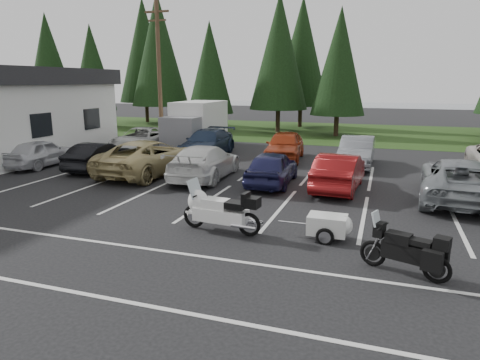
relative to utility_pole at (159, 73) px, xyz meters
name	(u,v)px	position (x,y,z in m)	size (l,w,h in m)	color
ground	(257,216)	(10.00, -12.00, -4.70)	(120.00, 120.00, 0.00)	black
grass_strip	(339,133)	(10.00, 12.00, -4.69)	(80.00, 16.00, 0.01)	#1F3611
lake_water	(389,110)	(14.00, 43.00, -4.70)	(70.00, 50.00, 0.02)	slate
utility_pole	(159,73)	(0.00, 0.00, 0.00)	(1.60, 0.26, 9.00)	#473321
box_truck	(193,125)	(2.00, 0.50, -3.25)	(2.40, 5.60, 2.90)	silver
stall_markings	(273,200)	(10.00, -10.00, -4.69)	(32.00, 16.00, 0.01)	silver
conifer_0	(48,60)	(-18.00, 10.50, 1.53)	(4.58, 4.58, 10.66)	#332316
conifer_1	(92,68)	(-12.00, 9.20, 0.69)	(3.96, 3.96, 9.22)	#332316
conifer_2	(159,49)	(-6.00, 10.80, 2.25)	(5.10, 5.10, 11.89)	#332316
conifer_3	(210,68)	(-0.50, 9.40, 0.57)	(3.87, 3.87, 9.02)	#332316
conifer_4	(279,52)	(5.00, 10.90, 1.83)	(4.80, 4.80, 11.17)	#332316
conifer_5	(339,62)	(10.00, 9.60, 0.93)	(4.14, 4.14, 9.63)	#332316
conifer_back_a	(144,51)	(-10.00, 15.00, 2.49)	(5.28, 5.28, 12.30)	#332316
conifer_back_b	(302,52)	(6.00, 15.50, 2.07)	(4.97, 4.97, 11.58)	#332316
car_near_0	(41,153)	(-2.60, -7.62, -4.01)	(1.62, 4.03, 1.37)	silver
car_near_1	(98,156)	(0.64, -7.40, -4.04)	(1.40, 4.02, 1.32)	black
car_near_2	(148,157)	(3.44, -7.51, -3.91)	(2.63, 5.70, 1.58)	tan
car_near_3	(205,162)	(6.25, -7.50, -3.96)	(2.07, 5.08, 1.47)	silver
car_near_4	(272,168)	(9.33, -7.63, -3.99)	(1.67, 4.14, 1.41)	#1B1C44
car_near_5	(339,172)	(12.05, -7.62, -3.98)	(1.53, 4.38, 1.44)	maroon
car_near_6	(459,180)	(16.27, -7.92, -3.94)	(2.52, 5.47, 1.52)	gray
car_far_0	(142,140)	(-0.33, -1.91, -3.97)	(2.40, 5.21, 1.45)	silver
car_far_1	(207,143)	(4.09, -2.18, -3.95)	(2.10, 5.18, 1.50)	#162339
car_far_2	(285,146)	(8.54, -1.92, -3.92)	(1.84, 4.58, 1.56)	#983113
car_far_3	(357,152)	(12.37, -2.48, -3.96)	(1.57, 4.50, 1.48)	slate
touring_motorcycle	(221,207)	(9.41, -13.69, -3.95)	(2.68, 0.83, 1.49)	white
cargo_trailer	(327,227)	(12.35, -13.33, -4.35)	(1.49, 0.84, 0.69)	silver
adventure_motorcycle	(405,246)	(14.23, -14.95, -4.02)	(2.21, 0.77, 1.35)	black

